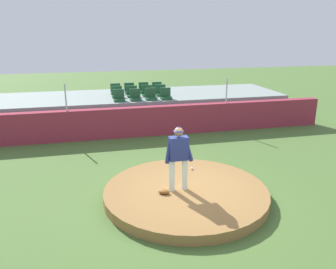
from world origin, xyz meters
The scene contains 21 objects.
ground_plane centered at (0.00, 0.00, 0.00)m, with size 60.00×60.00×0.00m, color #496A2F.
pitchers_mound centered at (0.00, 0.00, 0.13)m, with size 4.37×4.37×0.27m, color olive.
pitcher centered at (-0.21, 0.00, 1.28)m, with size 0.76×0.27×1.75m.
baseball centered at (0.54, 1.21, 0.30)m, with size 0.07×0.07×0.07m, color white.
fielding_glove centered at (-0.63, -0.15, 0.32)m, with size 0.30×0.20×0.11m, color brown.
brick_barrier centered at (0.00, 5.84, 0.63)m, with size 16.11×0.40×1.25m, color maroon.
fence_post_left centered at (-3.23, 5.84, 1.79)m, with size 0.06×0.06×1.09m, color silver.
fence_post_right centered at (3.55, 5.84, 1.79)m, with size 0.06×0.06×1.09m, color silver.
bleacher_platform centered at (0.00, 8.22, 0.67)m, with size 13.87×3.78×1.34m, color gray.
stadium_chair_0 centered at (-1.05, 6.88, 1.49)m, with size 0.48×0.44×0.50m.
stadium_chair_1 centered at (-0.33, 6.87, 1.49)m, with size 0.48×0.44×0.50m.
stadium_chair_2 centered at (0.36, 6.88, 1.49)m, with size 0.48×0.44×0.50m.
stadium_chair_3 centered at (1.04, 6.83, 1.49)m, with size 0.48×0.44×0.50m.
stadium_chair_4 centered at (-1.05, 7.78, 1.49)m, with size 0.48×0.44×0.50m.
stadium_chair_5 centered at (-0.35, 7.75, 1.49)m, with size 0.48×0.44×0.50m.
stadium_chair_6 centered at (0.36, 7.76, 1.49)m, with size 0.48×0.44×0.50m.
stadium_chair_7 centered at (1.02, 7.77, 1.49)m, with size 0.48×0.44×0.50m.
stadium_chair_8 centered at (-1.04, 8.63, 1.49)m, with size 0.48×0.44×0.50m.
stadium_chair_9 centered at (-0.36, 8.67, 1.49)m, with size 0.48×0.44×0.50m.
stadium_chair_10 centered at (0.36, 8.69, 1.49)m, with size 0.48×0.44×0.50m.
stadium_chair_11 centered at (1.03, 8.64, 1.49)m, with size 0.48×0.44×0.50m.
Camera 1 is at (-2.38, -7.90, 4.32)m, focal length 36.33 mm.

